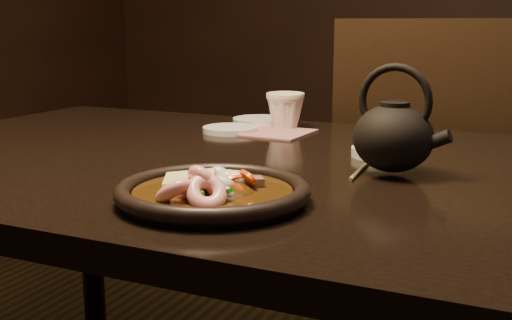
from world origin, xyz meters
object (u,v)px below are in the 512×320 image
at_px(tea_cup, 285,109).
at_px(chair, 432,197).
at_px(plate, 213,193).
at_px(teapot, 394,134).
at_px(table, 280,206).

bearing_deg(tea_cup, chair, 51.50).
xyz_separation_m(plate, teapot, (0.17, 0.26, 0.05)).
height_order(table, chair, chair).
relative_size(table, chair, 1.62).
height_order(table, plate, plate).
relative_size(plate, tea_cup, 2.99).
distance_m(chair, teapot, 0.73).
bearing_deg(teapot, chair, 97.35).
distance_m(chair, tea_cup, 0.51).
bearing_deg(teapot, tea_cup, 137.11).
bearing_deg(chair, table, 80.98).
relative_size(chair, teapot, 5.94).
xyz_separation_m(table, tea_cup, (-0.12, 0.33, 0.12)).
height_order(plate, teapot, teapot).
bearing_deg(teapot, table, -178.69).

